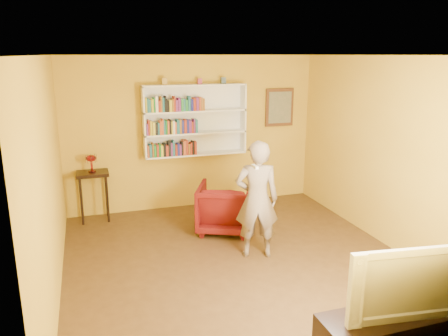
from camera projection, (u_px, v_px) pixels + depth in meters
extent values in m
cube|color=#442E16|center=(240.00, 268.00, 5.82)|extent=(5.30, 5.80, 0.12)
cube|color=gold|center=(193.00, 133.00, 7.79)|extent=(5.30, 0.04, 2.70)
cube|color=gold|center=(360.00, 249.00, 3.15)|extent=(5.30, 0.04, 2.70)
cube|color=gold|center=(47.00, 182.00, 4.80)|extent=(0.04, 5.80, 2.70)
cube|color=gold|center=(393.00, 154.00, 6.14)|extent=(0.04, 5.80, 2.70)
cube|color=white|center=(242.00, 52.00, 5.12)|extent=(5.30, 5.80, 0.06)
cube|color=white|center=(193.00, 119.00, 7.69)|extent=(1.80, 0.03, 1.20)
cube|color=white|center=(144.00, 123.00, 7.31)|extent=(0.03, 0.28, 1.20)
cube|color=white|center=(243.00, 118.00, 7.83)|extent=(0.03, 0.28, 1.20)
cube|color=white|center=(196.00, 154.00, 7.72)|extent=(1.80, 0.28, 0.03)
cube|color=white|center=(195.00, 133.00, 7.62)|extent=(1.80, 0.28, 0.03)
cube|color=white|center=(195.00, 111.00, 7.53)|extent=(1.80, 0.28, 0.03)
cube|color=white|center=(194.00, 85.00, 7.42)|extent=(1.80, 0.28, 0.03)
cube|color=#BD5325|center=(148.00, 151.00, 7.41)|extent=(0.03, 0.19, 0.20)
cube|color=#21677A|center=(150.00, 151.00, 7.41)|extent=(0.04, 0.16, 0.22)
cube|color=#91591A|center=(152.00, 150.00, 7.42)|extent=(0.02, 0.18, 0.24)
cube|color=#1A7729|center=(155.00, 151.00, 7.43)|extent=(0.04, 0.16, 0.21)
cube|color=#9C2E18|center=(157.00, 150.00, 7.45)|extent=(0.03, 0.19, 0.21)
cube|color=#1A7729|center=(159.00, 150.00, 7.45)|extent=(0.03, 0.16, 0.22)
cube|color=gold|center=(162.00, 150.00, 7.47)|extent=(0.04, 0.16, 0.20)
cube|color=black|center=(164.00, 150.00, 7.47)|extent=(0.04, 0.16, 0.22)
cube|color=#9C2E18|center=(167.00, 150.00, 7.49)|extent=(0.04, 0.16, 0.19)
cube|color=black|center=(169.00, 148.00, 7.51)|extent=(0.04, 0.19, 0.25)
cube|color=#762A80|center=(171.00, 149.00, 7.50)|extent=(0.03, 0.15, 0.22)
cube|color=#21677A|center=(173.00, 148.00, 7.52)|extent=(0.03, 0.17, 0.26)
cube|color=#9C2E18|center=(176.00, 150.00, 7.53)|extent=(0.03, 0.15, 0.19)
cube|color=navy|center=(178.00, 149.00, 7.55)|extent=(0.04, 0.16, 0.21)
cube|color=#762A80|center=(180.00, 149.00, 7.56)|extent=(0.03, 0.17, 0.19)
cube|color=black|center=(182.00, 148.00, 7.56)|extent=(0.02, 0.16, 0.23)
cube|color=#BD5325|center=(184.00, 147.00, 7.58)|extent=(0.04, 0.19, 0.26)
cube|color=#9C2E18|center=(186.00, 147.00, 7.58)|extent=(0.03, 0.15, 0.26)
cube|color=#91591A|center=(188.00, 149.00, 7.62)|extent=(0.03, 0.19, 0.19)
cube|color=#9C2E18|center=(190.00, 148.00, 7.61)|extent=(0.03, 0.15, 0.21)
cube|color=black|center=(192.00, 147.00, 7.61)|extent=(0.03, 0.15, 0.24)
cube|color=#9C2E18|center=(195.00, 147.00, 7.63)|extent=(0.04, 0.15, 0.23)
cube|color=#762A80|center=(147.00, 129.00, 7.30)|extent=(0.02, 0.16, 0.19)
cube|color=#9C2E18|center=(148.00, 127.00, 7.30)|extent=(0.03, 0.16, 0.25)
cube|color=gold|center=(151.00, 128.00, 7.31)|extent=(0.03, 0.15, 0.24)
cube|color=gold|center=(153.00, 128.00, 7.33)|extent=(0.04, 0.15, 0.22)
cube|color=black|center=(156.00, 129.00, 7.35)|extent=(0.04, 0.16, 0.19)
cube|color=#21677A|center=(158.00, 129.00, 7.35)|extent=(0.03, 0.15, 0.20)
cube|color=#BD5325|center=(160.00, 128.00, 7.36)|extent=(0.04, 0.16, 0.23)
cube|color=#BD5325|center=(162.00, 127.00, 7.38)|extent=(0.02, 0.18, 0.26)
cube|color=#21677A|center=(164.00, 127.00, 7.37)|extent=(0.03, 0.15, 0.24)
cube|color=#1A7729|center=(166.00, 127.00, 7.39)|extent=(0.02, 0.16, 0.24)
cube|color=#BD5325|center=(168.00, 127.00, 7.40)|extent=(0.03, 0.16, 0.23)
cube|color=black|center=(170.00, 127.00, 7.41)|extent=(0.03, 0.17, 0.25)
cube|color=gold|center=(172.00, 127.00, 7.41)|extent=(0.02, 0.15, 0.22)
cube|color=white|center=(173.00, 127.00, 7.43)|extent=(0.03, 0.17, 0.23)
cube|color=#BD5325|center=(175.00, 128.00, 7.45)|extent=(0.03, 0.18, 0.20)
cube|color=#21677A|center=(177.00, 126.00, 7.46)|extent=(0.04, 0.19, 0.24)
cube|color=#91591A|center=(180.00, 126.00, 7.47)|extent=(0.03, 0.18, 0.24)
cube|color=navy|center=(182.00, 126.00, 7.48)|extent=(0.03, 0.18, 0.23)
cube|color=#9C2E18|center=(185.00, 126.00, 7.48)|extent=(0.04, 0.14, 0.24)
cube|color=navy|center=(187.00, 126.00, 7.50)|extent=(0.04, 0.17, 0.23)
cube|color=#762A80|center=(189.00, 126.00, 7.52)|extent=(0.04, 0.18, 0.22)
cube|color=#9C2E18|center=(191.00, 127.00, 7.54)|extent=(0.03, 0.18, 0.20)
cube|color=#762A80|center=(193.00, 126.00, 7.54)|extent=(0.03, 0.17, 0.24)
cube|color=#21677A|center=(196.00, 126.00, 7.55)|extent=(0.04, 0.17, 0.23)
cube|color=gold|center=(146.00, 105.00, 7.20)|extent=(0.02, 0.18, 0.24)
cube|color=#21677A|center=(147.00, 105.00, 7.21)|extent=(0.02, 0.18, 0.23)
cube|color=#21677A|center=(149.00, 106.00, 7.21)|extent=(0.03, 0.15, 0.21)
cube|color=gold|center=(152.00, 106.00, 7.24)|extent=(0.04, 0.18, 0.22)
cube|color=#1A7729|center=(154.00, 105.00, 7.25)|extent=(0.02, 0.19, 0.24)
cube|color=white|center=(156.00, 104.00, 7.24)|extent=(0.04, 0.16, 0.27)
cube|color=#9C2E18|center=(159.00, 106.00, 7.26)|extent=(0.04, 0.15, 0.20)
cube|color=#91591A|center=(161.00, 104.00, 7.27)|extent=(0.03, 0.17, 0.25)
cube|color=#21677A|center=(163.00, 105.00, 7.28)|extent=(0.03, 0.15, 0.24)
cube|color=black|center=(165.00, 104.00, 7.28)|extent=(0.03, 0.14, 0.26)
cube|color=black|center=(167.00, 106.00, 7.32)|extent=(0.04, 0.18, 0.20)
cube|color=gold|center=(170.00, 106.00, 7.32)|extent=(0.04, 0.15, 0.20)
cube|color=#91591A|center=(172.00, 105.00, 7.33)|extent=(0.03, 0.16, 0.21)
cube|color=#9C2E18|center=(174.00, 104.00, 7.34)|extent=(0.03, 0.17, 0.25)
cube|color=#762A80|center=(176.00, 106.00, 7.35)|extent=(0.04, 0.15, 0.19)
cube|color=#762A80|center=(179.00, 105.00, 7.37)|extent=(0.04, 0.18, 0.22)
cube|color=#1A7729|center=(181.00, 105.00, 7.38)|extent=(0.04, 0.16, 0.21)
cube|color=#21677A|center=(184.00, 105.00, 7.40)|extent=(0.03, 0.17, 0.21)
cube|color=#1A7729|center=(186.00, 105.00, 7.40)|extent=(0.04, 0.16, 0.19)
cube|color=#21677A|center=(189.00, 103.00, 7.40)|extent=(0.04, 0.14, 0.25)
cube|color=navy|center=(191.00, 105.00, 7.44)|extent=(0.04, 0.17, 0.20)
cube|color=#9C2E18|center=(194.00, 104.00, 7.44)|extent=(0.04, 0.15, 0.22)
cube|color=#762A80|center=(196.00, 104.00, 7.47)|extent=(0.04, 0.18, 0.22)
cube|color=#BD5325|center=(199.00, 104.00, 7.47)|extent=(0.03, 0.17, 0.23)
cube|color=#91591A|center=(201.00, 104.00, 7.47)|extent=(0.03, 0.15, 0.22)
cube|color=#91591A|center=(203.00, 104.00, 7.49)|extent=(0.03, 0.16, 0.20)
cube|color=#B89334|center=(164.00, 81.00, 7.25)|extent=(0.08, 0.08, 0.12)
cube|color=#AA385A|center=(200.00, 81.00, 7.43)|extent=(0.07, 0.07, 0.10)
cube|color=#425A6E|center=(223.00, 80.00, 7.55)|extent=(0.08, 0.08, 0.11)
cube|color=#502D17|center=(279.00, 107.00, 8.12)|extent=(0.55, 0.04, 0.70)
cube|color=gray|center=(280.00, 107.00, 8.10)|extent=(0.45, 0.02, 0.58)
cylinder|color=black|center=(81.00, 202.00, 7.06)|extent=(0.04, 0.04, 0.78)
cylinder|color=black|center=(107.00, 199.00, 7.18)|extent=(0.04, 0.04, 0.78)
cylinder|color=black|center=(81.00, 196.00, 7.33)|extent=(0.04, 0.04, 0.78)
cylinder|color=black|center=(106.00, 194.00, 7.46)|extent=(0.04, 0.04, 0.78)
cube|color=black|center=(92.00, 174.00, 7.15)|extent=(0.51, 0.39, 0.06)
cylinder|color=maroon|center=(92.00, 171.00, 7.14)|extent=(0.12, 0.12, 0.02)
cylinder|color=maroon|center=(92.00, 166.00, 7.12)|extent=(0.03, 0.03, 0.16)
ellipsoid|color=maroon|center=(91.00, 158.00, 7.09)|extent=(0.17, 0.17, 0.11)
cylinder|color=beige|center=(96.00, 158.00, 7.11)|extent=(0.01, 0.01, 0.12)
cylinder|color=beige|center=(95.00, 158.00, 7.16)|extent=(0.01, 0.01, 0.12)
cylinder|color=beige|center=(91.00, 158.00, 7.16)|extent=(0.01, 0.01, 0.12)
cylinder|color=beige|center=(87.00, 158.00, 7.12)|extent=(0.01, 0.01, 0.12)
cylinder|color=beige|center=(86.00, 159.00, 7.06)|extent=(0.01, 0.01, 0.12)
cylinder|color=beige|center=(87.00, 160.00, 7.02)|extent=(0.01, 0.01, 0.12)
cylinder|color=beige|center=(91.00, 160.00, 7.01)|extent=(0.01, 0.01, 0.12)
cylinder|color=beige|center=(95.00, 159.00, 7.05)|extent=(0.01, 0.01, 0.12)
imported|color=#460508|center=(225.00, 208.00, 6.83)|extent=(1.09, 1.10, 0.76)
imported|color=#746455|center=(257.00, 200.00, 5.88)|extent=(0.68, 0.54, 1.63)
cube|color=white|center=(255.00, 167.00, 5.48)|extent=(0.04, 0.15, 0.04)
imported|color=black|center=(405.00, 278.00, 3.72)|extent=(1.16, 0.29, 0.66)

